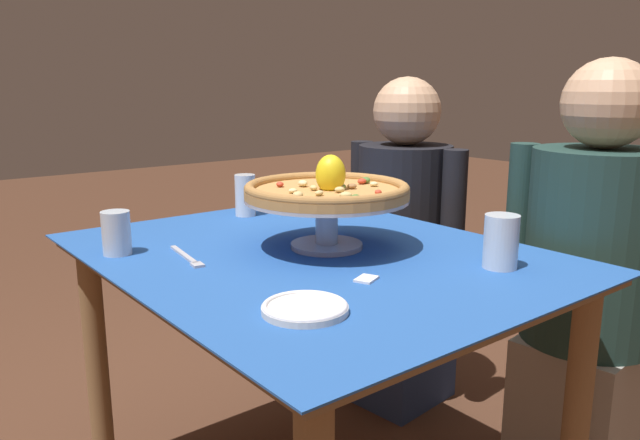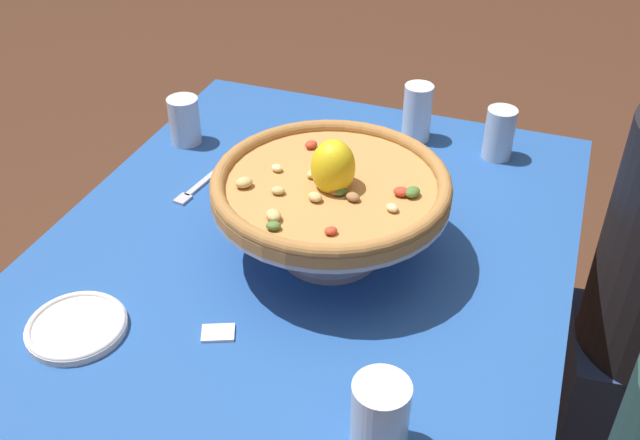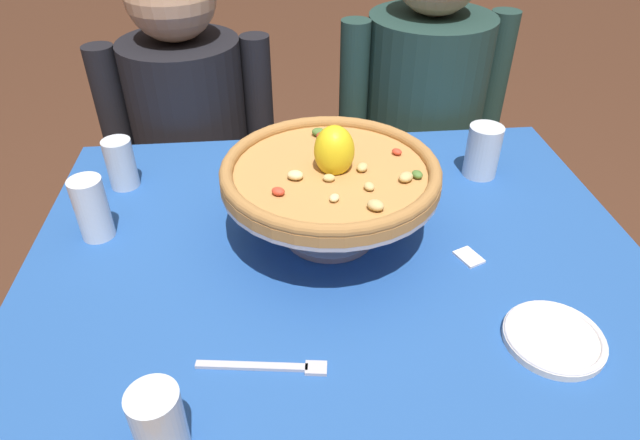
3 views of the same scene
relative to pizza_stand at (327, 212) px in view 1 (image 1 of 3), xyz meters
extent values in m
cylinder|color=olive|center=(-0.48, -0.42, -0.48)|extent=(0.06, 0.06, 0.72)
cylinder|color=olive|center=(-0.48, 0.33, -0.48)|extent=(0.06, 0.06, 0.72)
cylinder|color=olive|center=(0.50, 0.33, -0.48)|extent=(0.06, 0.06, 0.72)
cube|color=olive|center=(0.01, -0.05, -0.11)|extent=(1.10, 0.87, 0.02)
cube|color=#23519E|center=(0.01, -0.05, -0.09)|extent=(1.14, 0.91, 0.00)
cylinder|color=#B7B7C1|center=(0.00, 0.00, -0.08)|extent=(0.17, 0.17, 0.01)
cylinder|color=#B7B7C1|center=(0.00, 0.00, -0.03)|extent=(0.05, 0.05, 0.10)
cylinder|color=#B7B7C1|center=(0.00, 0.00, 0.03)|extent=(0.39, 0.39, 0.01)
cylinder|color=#BC8447|center=(0.00, 0.00, 0.04)|extent=(0.39, 0.39, 0.02)
torus|color=#A6743E|center=(0.00, 0.00, 0.06)|extent=(0.39, 0.39, 0.02)
ellipsoid|color=beige|center=(0.00, -0.10, 0.06)|extent=(0.02, 0.03, 0.01)
ellipsoid|color=tan|center=(-0.01, -0.03, 0.06)|extent=(0.02, 0.02, 0.01)
ellipsoid|color=#C63D28|center=(0.00, 0.12, 0.06)|extent=(0.02, 0.03, 0.01)
ellipsoid|color=#996B42|center=(0.04, 0.05, 0.06)|extent=(0.02, 0.03, 0.01)
ellipsoid|color=#4C7533|center=(-0.01, 0.13, 0.06)|extent=(0.03, 0.03, 0.02)
ellipsoid|color=tan|center=(0.06, -0.01, 0.06)|extent=(0.03, 0.03, 0.01)
ellipsoid|color=tan|center=(0.06, -0.07, 0.06)|extent=(0.02, 0.03, 0.01)
ellipsoid|color=#4C7533|center=(0.03, 0.02, 0.06)|extent=(0.03, 0.03, 0.01)
ellipsoid|color=beige|center=(-0.06, -0.02, 0.06)|extent=(0.03, 0.03, 0.02)
ellipsoid|color=#C63D28|center=(0.13, 0.05, 0.06)|extent=(0.02, 0.03, 0.01)
ellipsoid|color=#4C7533|center=(0.15, -0.04, 0.06)|extent=(0.02, 0.03, 0.01)
ellipsoid|color=tan|center=(0.13, -0.05, 0.06)|extent=(0.04, 0.04, 0.02)
ellipsoid|color=tan|center=(0.06, -0.13, 0.06)|extent=(0.04, 0.04, 0.02)
ellipsoid|color=#C63D28|center=(-0.09, -0.07, 0.06)|extent=(0.03, 0.03, 0.01)
ellipsoid|color=beige|center=(0.04, 0.11, 0.06)|extent=(0.03, 0.03, 0.01)
ellipsoid|color=#996B42|center=(0.03, 0.02, 0.06)|extent=(0.03, 0.03, 0.01)
ellipsoid|color=yellow|center=(0.01, 0.01, 0.09)|extent=(0.10, 0.10, 0.09)
cylinder|color=silver|center=(-0.43, 0.22, -0.04)|extent=(0.06, 0.06, 0.11)
cylinder|color=silver|center=(-0.43, 0.22, -0.06)|extent=(0.05, 0.05, 0.06)
cylinder|color=silver|center=(-0.26, -0.42, -0.04)|extent=(0.07, 0.07, 0.10)
cylinder|color=silver|center=(-0.26, -0.42, -0.05)|extent=(0.06, 0.06, 0.07)
cylinder|color=white|center=(-0.44, 0.04, -0.03)|extent=(0.06, 0.06, 0.12)
cylinder|color=silver|center=(-0.44, 0.04, -0.04)|extent=(0.05, 0.05, 0.09)
cylinder|color=silver|center=(0.36, 0.19, -0.03)|extent=(0.07, 0.07, 0.12)
cylinder|color=silver|center=(0.36, 0.19, -0.07)|extent=(0.07, 0.07, 0.05)
cylinder|color=silver|center=(0.31, -0.30, -0.08)|extent=(0.15, 0.15, 0.01)
torus|color=white|center=(0.31, -0.30, -0.08)|extent=(0.15, 0.15, 0.01)
cube|color=#B7B7C1|center=(-0.15, -0.31, -0.09)|extent=(0.17, 0.03, 0.01)
cube|color=#B7B7C1|center=(-0.06, -0.32, -0.09)|extent=(0.03, 0.03, 0.01)
cube|color=white|center=(0.25, -0.09, -0.09)|extent=(0.05, 0.06, 0.00)
cube|color=navy|center=(-0.33, 0.61, -0.62)|extent=(0.31, 0.35, 0.42)
cylinder|color=black|center=(-0.33, 0.61, -0.16)|extent=(0.35, 0.35, 0.51)
sphere|color=tan|center=(-0.33, 0.61, 0.21)|extent=(0.23, 0.23, 0.23)
cylinder|color=black|center=(-0.53, 0.59, -0.12)|extent=(0.08, 0.08, 0.43)
cylinder|color=black|center=(-0.13, 0.63, -0.12)|extent=(0.08, 0.08, 0.43)
cube|color=gray|center=(0.34, 0.63, -0.61)|extent=(0.31, 0.35, 0.46)
cylinder|color=#1E3833|center=(0.34, 0.63, -0.12)|extent=(0.38, 0.38, 0.52)
sphere|color=tan|center=(0.34, 0.63, 0.25)|extent=(0.23, 0.23, 0.23)
cylinder|color=#1E3833|center=(0.13, 0.60, -0.08)|extent=(0.08, 0.08, 0.44)
camera|label=1|loc=(1.12, -0.90, 0.30)|focal=34.31mm
camera|label=2|loc=(0.94, 0.32, 0.71)|focal=41.06mm
camera|label=3|loc=(-0.10, -0.84, 0.56)|focal=30.97mm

